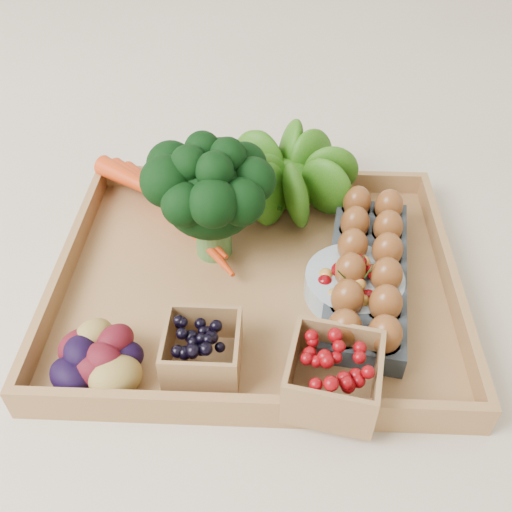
{
  "coord_description": "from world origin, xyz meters",
  "views": [
    {
      "loc": [
        0.02,
        -0.57,
        0.59
      ],
      "look_at": [
        0.0,
        0.0,
        0.06
      ],
      "focal_mm": 40.0,
      "sensor_mm": 36.0,
      "label": 1
    }
  ],
  "objects_px": {
    "tray": "(256,283)",
    "cherry_bowl": "(354,285)",
    "egg_carton": "(366,276)",
    "broccoli": "(212,216)"
  },
  "relations": [
    {
      "from": "tray",
      "to": "cherry_bowl",
      "type": "bearing_deg",
      "value": -10.18
    },
    {
      "from": "tray",
      "to": "cherry_bowl",
      "type": "height_order",
      "value": "cherry_bowl"
    },
    {
      "from": "egg_carton",
      "to": "tray",
      "type": "bearing_deg",
      "value": -173.64
    },
    {
      "from": "cherry_bowl",
      "to": "egg_carton",
      "type": "xyz_separation_m",
      "value": [
        0.02,
        0.02,
        -0.0
      ]
    },
    {
      "from": "tray",
      "to": "cherry_bowl",
      "type": "xyz_separation_m",
      "value": [
        0.13,
        -0.02,
        0.03
      ]
    },
    {
      "from": "tray",
      "to": "egg_carton",
      "type": "distance_m",
      "value": 0.16
    },
    {
      "from": "tray",
      "to": "broccoli",
      "type": "relative_size",
      "value": 3.17
    },
    {
      "from": "broccoli",
      "to": "egg_carton",
      "type": "xyz_separation_m",
      "value": [
        0.22,
        -0.06,
        -0.05
      ]
    },
    {
      "from": "broccoli",
      "to": "cherry_bowl",
      "type": "relative_size",
      "value": 1.3
    },
    {
      "from": "tray",
      "to": "egg_carton",
      "type": "xyz_separation_m",
      "value": [
        0.15,
        -0.01,
        0.03
      ]
    }
  ]
}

